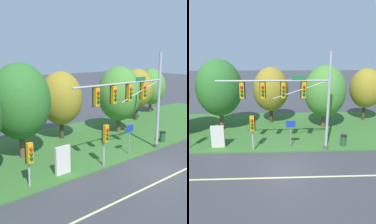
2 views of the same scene
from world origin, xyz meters
The scene contains 12 objects.
ground_plane centered at (0.00, 0.00, 0.00)m, with size 160.00×160.00×0.00m, color #3D3D42.
lane_stripe centered at (0.00, -1.20, 0.00)m, with size 36.00×0.16×0.01m, color beige.
grass_verge centered at (0.00, 8.25, 0.05)m, with size 48.00×11.50×0.10m, color #386B2D.
traffic_signal_mast centered at (0.74, 2.82, 4.73)m, with size 8.94×0.49×7.91m.
pedestrian_signal_further_along centered at (-2.42, 2.68, 2.31)m, with size 0.46×0.55×3.07m.
route_sign_post centered at (0.70, 3.28, 1.70)m, with size 0.78×0.08×2.40m.
tree_behind_signpost centered at (-6.08, 8.02, 4.45)m, with size 4.54×4.54×7.20m.
tree_mid_verge centered at (-0.99, 10.22, 3.89)m, with size 3.92×3.92×6.25m.
tree_tall_centre centered at (4.65, 8.33, 3.97)m, with size 4.30×4.30×6.57m.
tree_right_far centered at (9.96, 10.63, 3.86)m, with size 3.67×3.67×6.07m.
info_kiosk centered at (-5.44, 3.57, 1.04)m, with size 1.10×0.24×1.90m.
trash_bin centered at (5.30, 3.44, 0.57)m, with size 0.56×0.56×0.93m.
Camera 2 is at (-0.73, -13.80, 8.03)m, focal length 35.00 mm.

